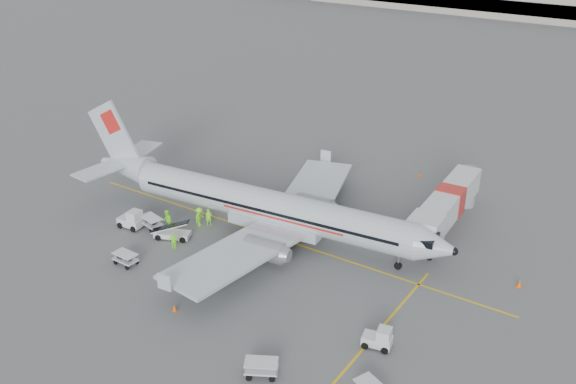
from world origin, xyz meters
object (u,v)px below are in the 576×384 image
Objects in this scene: belt_loader at (172,227)px; tug_aft at (131,219)px; tug_fore at (377,337)px; jet_bridge at (448,210)px; tug_mid at (206,274)px; aircraft at (270,186)px.

tug_aft is at bearing 163.88° from belt_loader.
tug_fore is 0.88× the size of tug_aft.
jet_bridge is at bearing 84.79° from tug_fore.
belt_loader is 22.67m from tug_fore.
belt_loader is 2.10× the size of tug_fore.
tug_aft is at bearing -150.65° from jet_bridge.
belt_loader is 1.94× the size of tug_mid.
tug_aft is at bearing -158.57° from aircraft.
tug_aft reaches higher than tug_fore.
belt_loader is 8.39m from tug_mid.
tug_mid is at bearing -51.85° from belt_loader.
jet_bridge is 23.19m from tug_mid.
tug_mid is (-12.84, -19.27, -1.28)m from jet_bridge.
tug_fore is 0.92× the size of tug_mid.
aircraft is 18.19m from tug_fore.
tug_aft is (-27.10, 2.89, 0.11)m from tug_fore.
jet_bridge is 7.95× the size of tug_fore.
aircraft is 17.82× the size of tug_fore.
tug_aft is at bearing -175.13° from tug_mid.
tug_mid is 0.95× the size of tug_aft.
belt_loader is (-20.22, -15.29, -0.97)m from jet_bridge.
jet_bridge reaches higher than belt_loader.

